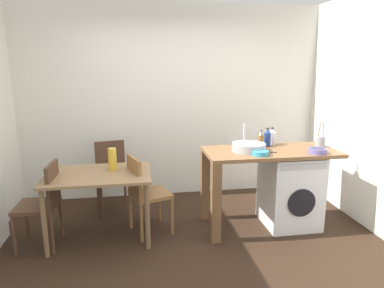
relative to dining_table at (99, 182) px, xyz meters
The scene contains 18 objects.
ground_plane 1.24m from the dining_table, 26.88° to the right, with size 5.46×5.46×0.00m, color black.
wall_back 1.73m from the dining_table, 53.49° to the left, with size 4.60×0.10×2.70m, color silver.
dining_table is the anchor object (origin of this frame).
chair_person_seat 0.57m from the dining_table, 169.27° to the right, with size 0.42×0.42×0.90m.
chair_opposite 0.50m from the dining_table, ahead, with size 0.51×0.51×0.90m.
chair_spare_by_wall 0.79m from the dining_table, 83.75° to the left, with size 0.47×0.47×0.90m.
kitchen_counter 1.71m from the dining_table, ahead, with size 1.50×0.68×0.92m.
washing_machine 2.19m from the dining_table, ahead, with size 0.60×0.61×0.86m.
sink_basin 1.69m from the dining_table, ahead, with size 0.38×0.38×0.09m, color #9EA0A5.
tap 1.72m from the dining_table, ahead, with size 0.02×0.02×0.28m, color #B2B2B7.
bottle_tall_green 1.90m from the dining_table, ahead, with size 0.06×0.06×0.21m.
bottle_squat_brown 2.00m from the dining_table, ahead, with size 0.08×0.08×0.22m.
bottle_clear_small 2.10m from the dining_table, ahead, with size 0.08×0.08×0.21m.
mixing_bowl 1.76m from the dining_table, ahead, with size 0.18×0.18×0.05m.
utensil_crock 2.58m from the dining_table, ahead, with size 0.11×0.11×0.30m.
colander 2.40m from the dining_table, ahead, with size 0.20×0.20×0.06m.
vase 0.28m from the dining_table, 33.69° to the left, with size 0.09×0.09×0.24m, color gold.
scissors 1.90m from the dining_table, ahead, with size 0.15×0.06×0.01m.
Camera 1 is at (-0.52, -3.15, 1.86)m, focal length 32.28 mm.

